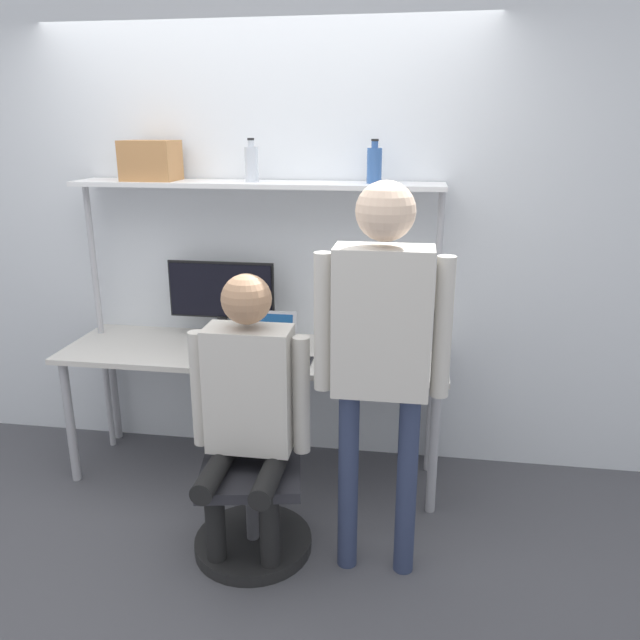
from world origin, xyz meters
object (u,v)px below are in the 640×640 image
Objects in this scene: monitor at (221,295)px; storage_box at (151,161)px; person_seated at (248,399)px; bottle_clear at (251,163)px; bottle_blue at (374,165)px; laptop at (267,345)px; person_standing at (382,335)px; cell_phone at (305,362)px; office_chair at (252,494)px.

storage_box reaches higher than monitor.
storage_box is at bearing 130.82° from person_seated.
bottle_clear is 0.66m from bottle_blue.
laptop is at bearing -19.59° from storage_box.
monitor reaches higher than laptop.
person_standing is 1.10m from bottle_blue.
monitor is 4.15× the size of cell_phone.
laptop is at bearing -37.91° from monitor.
bottle_blue reaches higher than person_standing.
bottle_blue is 0.78× the size of storage_box.
bottle_blue is at bearing 61.11° from person_seated.
person_seated is (0.01, -0.05, 0.52)m from office_chair.
person_standing is (0.43, -0.59, 0.37)m from cell_phone.
cell_phone is at bearing -30.17° from monitor.
monitor is 0.68m from cell_phone.
laptop is 0.24m from cell_phone.
storage_box reaches higher than office_chair.
person_standing is at bearing -3.40° from person_seated.
monitor is at bearing 142.09° from laptop.
bottle_clear reaches higher than person_standing.
laptop is 1.11m from bottle_blue.
cell_phone is at bearing -135.80° from bottle_blue.
storage_box is at bearing 146.02° from person_standing.
storage_box is (-0.91, 0.31, 1.01)m from cell_phone.
bottle_clear is (-0.34, 0.31, 1.00)m from cell_phone.
office_chair is at bearing -47.93° from storage_box.
person_standing is at bearing -7.72° from office_chair.
bottle_blue is (0.86, -0.01, 0.74)m from monitor.
bottle_clear is (-0.18, 0.87, 0.97)m from person_seated.
storage_box is at bearing 161.17° from cell_phone.
person_standing reaches higher than office_chair.
cell_phone is 0.58m from person_seated.
cell_phone is 0.52× the size of storage_box.
monitor is 0.83m from storage_box.
office_chair is 1.05m from person_standing.
monitor reaches higher than office_chair.
cell_phone is 0.67× the size of bottle_blue.
laptop is 1.35× the size of bottle_clear.
office_chair reaches higher than cell_phone.
person_seated is 0.77× the size of person_standing.
bottle_clear is (-0.77, 0.90, 0.63)m from person_standing.
office_chair is at bearing -78.15° from bottle_clear.
office_chair is at bearing 99.54° from person_seated.
laptop is at bearing 95.48° from office_chair.
bottle_blue is at bearing 44.20° from cell_phone.
storage_box reaches higher than laptop.
bottle_blue is (0.48, 0.87, 0.97)m from person_seated.
laptop is at bearing 95.78° from person_seated.
bottle_blue reaches higher than monitor.
person_standing is (0.60, -0.08, 0.86)m from office_chair.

